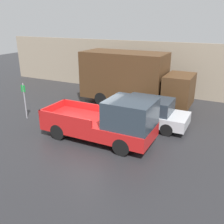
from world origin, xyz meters
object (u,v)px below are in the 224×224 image
at_px(car, 147,112).
at_px(newspaper_box, 93,81).
at_px(pickup_truck, 109,121).
at_px(parking_sign, 25,99).
at_px(delivery_truck, 132,78).

distance_m(car, newspaper_box, 9.32).
bearing_deg(pickup_truck, car, 69.97).
bearing_deg(parking_sign, car, 18.38).
height_order(pickup_truck, car, pickup_truck).
distance_m(car, parking_sign, 7.14).
height_order(car, delivery_truck, delivery_truck).
relative_size(parking_sign, newspaper_box, 2.04).
xyz_separation_m(pickup_truck, delivery_truck, (-1.24, 5.75, 0.85)).
distance_m(car, delivery_truck, 3.93).
xyz_separation_m(parking_sign, newspaper_box, (-0.31, 8.31, -0.69)).
xyz_separation_m(car, parking_sign, (-6.76, -2.25, 0.42)).
bearing_deg(car, newspaper_box, 139.41).
bearing_deg(car, pickup_truck, -110.03).
relative_size(car, delivery_truck, 0.61).
bearing_deg(car, parking_sign, -161.62).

